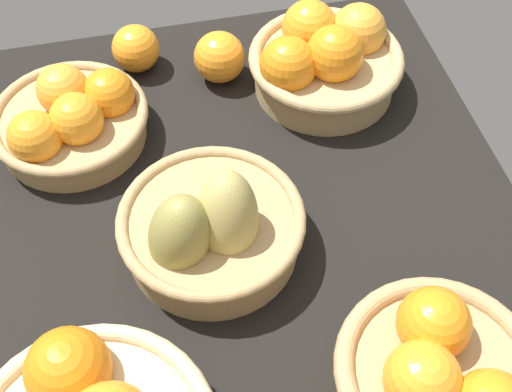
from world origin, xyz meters
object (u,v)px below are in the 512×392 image
object	(u,v)px
basket_center_pears	(210,229)
loose_orange_back_gap	(136,48)
loose_orange_side_gap	(219,57)
basket_near_right	(324,59)
basket_near_left	(440,376)
basket_far_right	(71,119)

from	to	relation	value
basket_center_pears	loose_orange_back_gap	size ratio (longest dim) A/B	3.16
basket_center_pears	loose_orange_back_gap	xyz separation A→B (cm)	(34.22, 4.61, -1.00)
loose_orange_side_gap	basket_near_right	bearing A→B (deg)	-109.66
basket_near_right	basket_center_pears	distance (cm)	32.02
basket_near_right	basket_near_left	distance (cm)	46.82
basket_far_right	loose_orange_back_gap	size ratio (longest dim) A/B	3.03
loose_orange_side_gap	loose_orange_back_gap	bearing A→B (deg)	67.03
basket_far_right	basket_near_left	bearing A→B (deg)	-143.00
basket_center_pears	basket_far_right	bearing A→B (deg)	33.69
loose_orange_side_gap	basket_center_pears	bearing A→B (deg)	167.02
loose_orange_back_gap	basket_near_right	bearing A→B (deg)	-111.17
basket_near_left	loose_orange_side_gap	bearing A→B (deg)	13.00
basket_center_pears	loose_orange_back_gap	world-z (taller)	basket_center_pears
basket_far_right	basket_center_pears	size ratio (longest dim) A/B	0.96
basket_near_right	loose_orange_side_gap	size ratio (longest dim) A/B	2.94
basket_far_right	loose_orange_side_gap	distance (cm)	22.60
basket_near_right	basket_near_left	size ratio (longest dim) A/B	1.04
basket_far_right	basket_center_pears	xyz separation A→B (cm)	(-21.73, -14.49, 0.61)
loose_orange_back_gap	basket_near_left	bearing A→B (deg)	-157.58
basket_far_right	basket_center_pears	distance (cm)	26.12
basket_near_left	basket_center_pears	bearing A→B (deg)	39.95
basket_far_right	loose_orange_side_gap	xyz separation A→B (cm)	(7.67, -21.26, -0.15)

